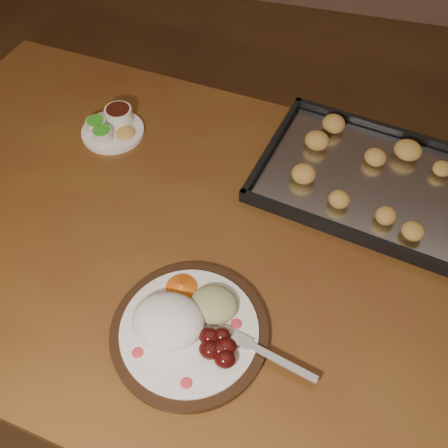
% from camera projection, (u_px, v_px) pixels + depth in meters
% --- Properties ---
extents(ground, '(4.00, 4.00, 0.00)m').
position_uv_depth(ground, '(262.00, 305.00, 1.76)').
color(ground, brown).
rests_on(ground, ground).
extents(dining_table, '(1.60, 1.07, 0.75)m').
position_uv_depth(dining_table, '(202.00, 261.00, 1.09)').
color(dining_table, brown).
rests_on(dining_table, ground).
extents(dinner_plate, '(0.37, 0.28, 0.06)m').
position_uv_depth(dinner_plate, '(187.00, 326.00, 0.87)').
color(dinner_plate, black).
rests_on(dinner_plate, dining_table).
extents(condiment_saucer, '(0.15, 0.15, 0.05)m').
position_uv_depth(condiment_saucer, '(112.00, 126.00, 1.19)').
color(condiment_saucer, white).
rests_on(condiment_saucer, dining_table).
extents(baking_tray, '(0.52, 0.43, 0.05)m').
position_uv_depth(baking_tray, '(369.00, 178.00, 1.09)').
color(baking_tray, black).
rests_on(baking_tray, dining_table).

